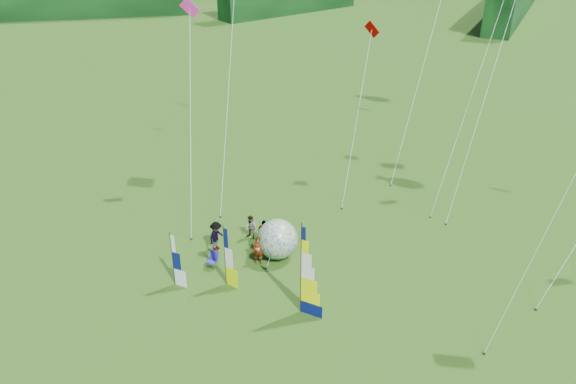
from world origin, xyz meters
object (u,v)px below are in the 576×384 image
at_px(spectator_b, 251,227).
at_px(spectator_d, 264,232).
at_px(bol_inflatable, 277,239).
at_px(feather_banner_main, 301,271).
at_px(kite_whale, 497,53).
at_px(side_banner_far, 173,260).
at_px(spectator_a, 258,250).
at_px(spectator_c, 216,236).
at_px(camp_chair, 212,260).
at_px(side_banner_left, 225,257).

xyz_separation_m(spectator_b, spectator_d, (0.99, -0.17, 0.03)).
relative_size(bol_inflatable, spectator_d, 1.46).
relative_size(feather_banner_main, kite_whale, 0.26).
distance_m(side_banner_far, bol_inflatable, 6.04).
relative_size(feather_banner_main, bol_inflatable, 2.14).
height_order(feather_banner_main, spectator_a, feather_banner_main).
xyz_separation_m(feather_banner_main, side_banner_far, (-6.93, -1.00, -0.92)).
height_order(feather_banner_main, bol_inflatable, feather_banner_main).
relative_size(side_banner_far, spectator_c, 1.70).
height_order(spectator_d, kite_whale, kite_whale).
bearing_deg(feather_banner_main, spectator_c, 158.04).
relative_size(spectator_c, spectator_d, 1.16).
bearing_deg(spectator_d, camp_chair, 76.70).
bearing_deg(side_banner_left, side_banner_far, -144.31).
height_order(bol_inflatable, spectator_b, bol_inflatable).
xyz_separation_m(side_banner_left, side_banner_far, (-2.42, -1.27, -0.18)).
xyz_separation_m(spectator_a, spectator_d, (-0.64, 1.86, -0.04)).
height_order(bol_inflatable, spectator_c, bol_inflatable).
xyz_separation_m(spectator_a, camp_chair, (-2.06, -1.57, -0.34)).
bearing_deg(spectator_c, spectator_b, -30.90).
height_order(side_banner_left, kite_whale, kite_whale).
distance_m(spectator_b, spectator_c, 2.30).
relative_size(spectator_b, camp_chair, 1.55).
bearing_deg(spectator_d, kite_whale, -117.05).
relative_size(side_banner_left, side_banner_far, 1.12).
height_order(side_banner_far, spectator_b, side_banner_far).
distance_m(side_banner_left, kite_whale, 21.60).
bearing_deg(camp_chair, spectator_c, 113.25).
bearing_deg(spectator_b, spectator_d, -1.66).
bearing_deg(spectator_c, camp_chair, -155.51).
distance_m(side_banner_left, camp_chair, 2.15).
xyz_separation_m(side_banner_left, camp_chair, (-1.49, 0.89, -1.27)).
bearing_deg(side_banner_far, spectator_a, 50.56).
bearing_deg(spectator_d, spectator_a, 118.16).
height_order(spectator_a, spectator_d, spectator_a).
xyz_separation_m(spectator_d, camp_chair, (-1.43, -3.43, -0.30)).
xyz_separation_m(side_banner_far, bol_inflatable, (3.67, 4.78, -0.41)).
xyz_separation_m(feather_banner_main, spectator_a, (-3.93, 2.73, -1.66)).
height_order(spectator_c, camp_chair, spectator_c).
distance_m(spectator_a, camp_chair, 2.62).
xyz_separation_m(spectator_a, spectator_c, (-2.81, 0.06, 0.09)).
bearing_deg(feather_banner_main, camp_chair, 169.62).
distance_m(feather_banner_main, side_banner_far, 7.06).
distance_m(feather_banner_main, spectator_a, 5.07).
bearing_deg(side_banner_far, spectator_c, 86.45).
bearing_deg(spectator_d, spectator_b, -0.61).
height_order(feather_banner_main, camp_chair, feather_banner_main).
relative_size(spectator_b, spectator_d, 0.96).
distance_m(spectator_a, spectator_c, 2.81).
relative_size(side_banner_far, spectator_a, 1.89).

